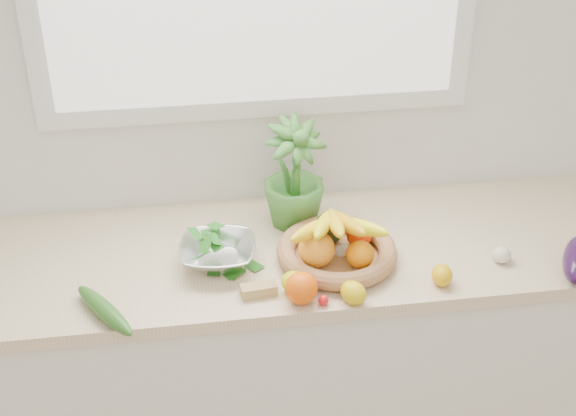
{
  "coord_description": "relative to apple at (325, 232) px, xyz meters",
  "views": [
    {
      "loc": [
        -0.23,
        0.01,
        2.24
      ],
      "look_at": [
        0.05,
        1.93,
        1.05
      ],
      "focal_mm": 50.0,
      "sensor_mm": 36.0,
      "label": 1
    }
  ],
  "objects": [
    {
      "name": "back_wall",
      "position": [
        -0.16,
        0.3,
        0.41
      ],
      "size": [
        4.5,
        0.02,
        2.7
      ],
      "primitive_type": "cube",
      "color": "white",
      "rests_on": "ground"
    },
    {
      "name": "counter_cabinet",
      "position": [
        -0.16,
        -0.0,
        -0.51
      ],
      "size": [
        2.2,
        0.58,
        0.86
      ],
      "primitive_type": "cube",
      "color": "silver",
      "rests_on": "ground"
    },
    {
      "name": "countertop",
      "position": [
        -0.16,
        -0.0,
        -0.06
      ],
      "size": [
        2.24,
        0.62,
        0.04
      ],
      "primitive_type": "cube",
      "color": "beige",
      "rests_on": "counter_cabinet"
    },
    {
      "name": "orange_loose",
      "position": [
        -0.11,
        -0.26,
        -0.0
      ],
      "size": [
        0.1,
        0.1,
        0.09
      ],
      "primitive_type": "sphere",
      "rotation": [
        0.0,
        0.0,
        -0.15
      ],
      "color": "#FF5B08",
      "rests_on": "countertop"
    },
    {
      "name": "lemon_a",
      "position": [
        0.02,
        -0.28,
        -0.01
      ],
      "size": [
        0.09,
        0.1,
        0.06
      ],
      "primitive_type": "ellipsoid",
      "rotation": [
        0.0,
        0.0,
        0.55
      ],
      "color": "yellow",
      "rests_on": "countertop"
    },
    {
      "name": "lemon_b",
      "position": [
        0.28,
        -0.24,
        -0.02
      ],
      "size": [
        0.07,
        0.08,
        0.06
      ],
      "primitive_type": "ellipsoid",
      "rotation": [
        0.0,
        0.0,
        -0.2
      ],
      "color": "#E4A70C",
      "rests_on": "countertop"
    },
    {
      "name": "lemon_c",
      "position": [
        -0.12,
        -0.22,
        -0.01
      ],
      "size": [
        0.1,
        0.1,
        0.06
      ],
      "primitive_type": "ellipsoid",
      "rotation": [
        0.0,
        0.0,
        0.9
      ],
      "color": "#F5F50D",
      "rests_on": "countertop"
    },
    {
      "name": "apple",
      "position": [
        0.0,
        0.0,
        0.0
      ],
      "size": [
        0.1,
        0.1,
        0.09
      ],
      "primitive_type": "sphere",
      "rotation": [
        0.0,
        0.0,
        -0.15
      ],
      "color": "red",
      "rests_on": "countertop"
    },
    {
      "name": "ginger",
      "position": [
        -0.22,
        -0.21,
        -0.03
      ],
      "size": [
        0.1,
        0.05,
        0.03
      ],
      "primitive_type": "cube",
      "rotation": [
        0.0,
        0.0,
        0.11
      ],
      "color": "tan",
      "rests_on": "countertop"
    },
    {
      "name": "garlic_a",
      "position": [
        0.17,
        -0.07,
        -0.02
      ],
      "size": [
        0.05,
        0.05,
        0.04
      ],
      "primitive_type": "ellipsoid",
      "rotation": [
        0.0,
        0.0,
        -0.03
      ],
      "color": "silver",
      "rests_on": "countertop"
    },
    {
      "name": "garlic_b",
      "position": [
        0.04,
        -0.07,
        -0.02
      ],
      "size": [
        0.06,
        0.06,
        0.04
      ],
      "primitive_type": "ellipsoid",
      "rotation": [
        0.0,
        0.0,
        -0.17
      ],
      "color": "beige",
      "rests_on": "countertop"
    },
    {
      "name": "garlic_c",
      "position": [
        0.49,
        -0.16,
        -0.02
      ],
      "size": [
        0.06,
        0.06,
        0.05
      ],
      "primitive_type": "ellipsoid",
      "rotation": [
        0.0,
        0.0,
        0.19
      ],
      "color": "beige",
      "rests_on": "countertop"
    },
    {
      "name": "cucumber",
      "position": [
        -0.63,
        -0.25,
        -0.02
      ],
      "size": [
        0.18,
        0.25,
        0.05
      ],
      "primitive_type": "ellipsoid",
      "rotation": [
        0.0,
        0.0,
        0.58
      ],
      "color": "#2C591A",
      "rests_on": "countertop"
    },
    {
      "name": "radish",
      "position": [
        -0.06,
        -0.28,
        -0.03
      ],
      "size": [
        0.04,
        0.04,
        0.03
      ],
      "primitive_type": "sphere",
      "rotation": [
        0.0,
        0.0,
        -0.3
      ],
      "color": "red",
      "rests_on": "countertop"
    },
    {
      "name": "potted_herb",
      "position": [
        -0.07,
        0.13,
        0.12
      ],
      "size": [
        0.25,
        0.25,
        0.34
      ],
      "primitive_type": "imported",
      "rotation": [
        0.0,
        0.0,
        0.42
      ],
      "color": "#3D7D2D",
      "rests_on": "countertop"
    },
    {
      "name": "fruit_basket",
      "position": [
        0.02,
        -0.08,
        0.01
      ],
      "size": [
        0.36,
        0.36,
        0.18
      ],
      "color": "#B37D4F",
      "rests_on": "countertop"
    },
    {
      "name": "colander_with_spinach",
      "position": [
        -0.32,
        -0.06,
        0.01
      ],
      "size": [
        0.24,
        0.24,
        0.12
      ],
      "color": "white",
      "rests_on": "countertop"
    }
  ]
}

